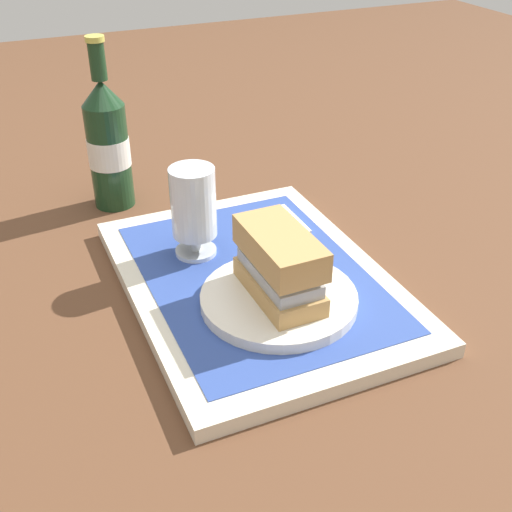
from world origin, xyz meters
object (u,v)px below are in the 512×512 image
object	(u,v)px
sandwich	(279,262)
plate	(279,299)
beer_glass	(194,208)
beer_bottle	(108,143)

from	to	relation	value
sandwich	plate	bearing A→B (deg)	-180.00
sandwich	beer_glass	bearing A→B (deg)	19.08
beer_bottle	sandwich	bearing A→B (deg)	-163.37
plate	beer_glass	world-z (taller)	beer_glass
plate	beer_bottle	size ratio (longest dim) A/B	0.71
beer_glass	beer_bottle	world-z (taller)	beer_bottle
sandwich	beer_bottle	size ratio (longest dim) A/B	0.50
sandwich	beer_glass	size ratio (longest dim) A/B	1.07
plate	beer_glass	distance (m)	0.17
beer_glass	beer_bottle	distance (m)	0.24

